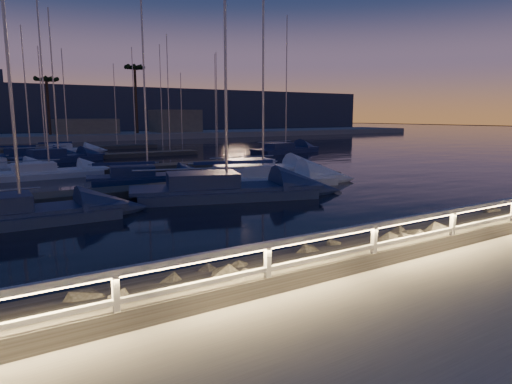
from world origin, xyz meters
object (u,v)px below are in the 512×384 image
sailboat_j (56,157)px  sailboat_n (66,150)px  sailboat_h (259,178)px  sailboat_c (222,189)px  sailboat_k (29,154)px  sailboat_g (46,172)px  sailboat_b (15,213)px  guard_rail (428,224)px  sailboat_l (284,149)px  sailboat_d (260,168)px  sailboat_f (145,177)px

sailboat_j → sailboat_n: bearing=61.8°
sailboat_h → sailboat_j: 22.42m
sailboat_c → sailboat_j: sailboat_c is taller
sailboat_k → sailboat_n: size_ratio=1.10×
sailboat_c → sailboat_k: bearing=118.6°
sailboat_g → sailboat_h: bearing=-45.5°
sailboat_b → guard_rail: bearing=-54.1°
sailboat_l → sailboat_n: (-20.20, 12.75, -0.03)m
sailboat_d → sailboat_l: size_ratio=0.97×
guard_rail → sailboat_d: (7.63, 19.52, -0.96)m
sailboat_l → sailboat_n: bearing=138.0°
sailboat_c → sailboat_g: size_ratio=1.33×
guard_rail → sailboat_h: 16.18m
sailboat_k → guard_rail: bearing=-77.2°
sailboat_b → sailboat_h: sailboat_h is taller
sailboat_j → sailboat_n: sailboat_j is taller
sailboat_k → sailboat_f: bearing=-73.3°
sailboat_c → sailboat_n: bearing=109.7°
sailboat_c → sailboat_j: size_ratio=1.21×
sailboat_c → sailboat_k: sailboat_c is taller
sailboat_g → sailboat_k: size_ratio=0.98×
sailboat_d → sailboat_l: (12.17, 13.85, 0.01)m
guard_rail → sailboat_c: (0.86, 12.69, -0.90)m
sailboat_f → sailboat_n: sailboat_f is taller
sailboat_b → sailboat_f: 10.87m
sailboat_c → sailboat_d: (6.77, 6.84, -0.06)m
sailboat_b → sailboat_j: sailboat_j is taller
sailboat_c → sailboat_n: 33.46m
sailboat_d → sailboat_l: bearing=53.6°
sailboat_h → sailboat_n: sailboat_h is taller
sailboat_h → sailboat_j: size_ratio=1.17×
sailboat_g → sailboat_j: size_ratio=0.91×
sailboat_g → sailboat_k: 15.63m
sailboat_d → sailboat_f: sailboat_d is taller
guard_rail → sailboat_n: sailboat_n is taller
sailboat_l → guard_rail: bearing=-130.4°
sailboat_c → sailboat_j: bearing=116.8°
sailboat_k → sailboat_h: bearing=-63.5°
sailboat_j → sailboat_k: size_ratio=1.07×
sailboat_g → sailboat_h: 14.44m
sailboat_b → sailboat_l: size_ratio=0.89×
sailboat_g → guard_rail: bearing=-78.6°
sailboat_h → sailboat_n: bearing=117.0°
sailboat_b → sailboat_j: size_ratio=0.98×
sailboat_c → sailboat_h: (3.98, 2.72, -0.03)m
sailboat_g → sailboat_j: (2.35, 10.77, 0.04)m
sailboat_n → sailboat_j: bearing=-104.9°
sailboat_b → sailboat_g: (3.05, 13.64, -0.04)m
guard_rail → sailboat_j: (-3.01, 36.41, -0.93)m
sailboat_b → sailboat_g: bearing=78.3°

